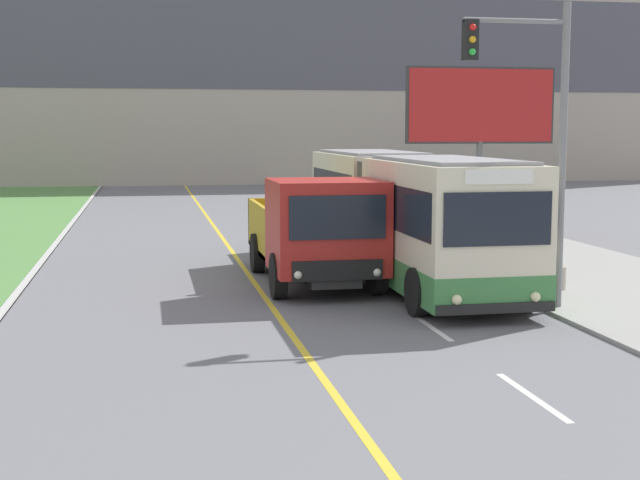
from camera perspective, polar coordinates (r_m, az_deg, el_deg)
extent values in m
cube|color=silver|center=(13.26, 13.41, -9.71)|extent=(0.12, 2.40, 0.01)
cube|color=silver|center=(17.41, 7.12, -5.54)|extent=(0.12, 2.40, 0.01)
cube|color=silver|center=(21.74, 3.34, -2.97)|extent=(0.12, 2.40, 0.01)
cube|color=silver|center=(26.16, 0.84, -1.25)|extent=(0.12, 2.40, 0.01)
cube|color=silver|center=(30.64, -0.93, -0.02)|extent=(0.12, 2.40, 0.01)
cube|color=silver|center=(35.14, -2.25, 0.88)|extent=(0.12, 2.40, 0.01)
cube|color=silver|center=(39.67, -3.27, 1.59)|extent=(0.12, 2.40, 0.01)
cube|color=#A89E8E|center=(65.68, -8.95, 11.83)|extent=(80.00, 8.00, 18.66)
cube|color=#4C4C56|center=(61.72, -8.81, 12.58)|extent=(80.00, 0.04, 6.53)
cube|color=beige|center=(20.02, 8.10, 0.96)|extent=(2.46, 5.84, 2.81)
cube|color=#3D7F42|center=(20.16, 8.05, -2.02)|extent=(2.48, 5.86, 0.70)
cube|color=black|center=(19.98, 8.12, 2.16)|extent=(2.49, 5.37, 0.98)
cube|color=gray|center=(19.92, 8.18, 5.10)|extent=(2.09, 5.26, 0.08)
cube|color=beige|center=(26.46, 3.32, 2.49)|extent=(2.46, 5.84, 2.81)
cube|color=#3D7F42|center=(26.56, 3.30, 0.22)|extent=(2.48, 5.86, 0.70)
cube|color=black|center=(26.43, 3.32, 3.40)|extent=(2.49, 5.37, 0.98)
cube|color=gray|center=(26.38, 3.34, 5.62)|extent=(2.09, 5.26, 0.08)
cube|color=#474747|center=(23.22, 5.38, 1.83)|extent=(2.27, 0.90, 2.58)
cube|color=black|center=(17.25, 11.33, 1.32)|extent=(2.17, 0.04, 1.03)
cube|color=black|center=(17.49, 11.20, -4.31)|extent=(2.41, 0.06, 0.20)
sphere|color=#F4EAB2|center=(17.16, 8.75, -3.80)|extent=(0.20, 0.20, 0.20)
sphere|color=#F4EAB2|center=(17.76, 13.63, -3.55)|extent=(0.20, 0.20, 0.20)
cube|color=white|center=(17.19, 11.39, 3.99)|extent=(1.35, 0.04, 0.28)
cylinder|color=black|center=(18.29, 6.25, -3.32)|extent=(0.28, 1.00, 1.00)
cylinder|color=black|center=(19.11, 12.97, -3.02)|extent=(0.28, 1.00, 1.00)
cylinder|color=black|center=(21.61, 3.49, -1.69)|extent=(0.28, 1.00, 1.00)
cylinder|color=black|center=(22.31, 9.32, -1.49)|extent=(0.28, 1.00, 1.00)
cylinder|color=black|center=(26.88, 0.57, 0.05)|extent=(0.28, 1.00, 1.00)
cylinder|color=black|center=(27.44, 5.36, 0.16)|extent=(0.28, 1.00, 1.00)
cube|color=black|center=(22.51, -0.64, -1.47)|extent=(1.12, 6.57, 0.20)
cube|color=#AD231E|center=(20.35, 0.40, 0.90)|extent=(2.50, 2.45, 2.11)
cube|color=black|center=(19.11, 1.14, 1.45)|extent=(2.12, 0.04, 0.95)
cube|color=black|center=(19.24, 1.14, -1.96)|extent=(2.00, 0.06, 0.44)
sphere|color=silver|center=(19.08, -1.42, -2.25)|extent=(0.18, 0.18, 0.18)
sphere|color=silver|center=(19.45, 3.67, -2.09)|extent=(0.18, 0.18, 0.18)
cube|color=#B7931E|center=(23.80, -1.23, -0.61)|extent=(2.37, 3.87, 0.12)
cube|color=#B7931E|center=(23.56, -3.94, 0.75)|extent=(0.12, 3.87, 1.31)
cube|color=#B7931E|center=(23.94, 1.42, 0.87)|extent=(0.12, 3.87, 1.31)
cube|color=#B7931E|center=(21.89, -0.40, 0.28)|extent=(2.37, 0.12, 1.31)
cube|color=#B7931E|center=(25.57, -1.95, 1.26)|extent=(2.37, 0.12, 1.31)
cube|color=#B7931E|center=(21.81, -0.40, 2.30)|extent=(2.37, 0.12, 0.24)
cylinder|color=black|center=(20.06, -2.68, -2.31)|extent=(0.30, 1.04, 1.04)
cylinder|color=black|center=(20.52, 3.68, -2.11)|extent=(0.30, 1.04, 1.04)
cylinder|color=black|center=(23.83, -4.03, -0.82)|extent=(0.30, 1.04, 1.04)
cylinder|color=black|center=(24.22, 1.37, -0.68)|extent=(0.30, 1.04, 1.04)
cylinder|color=slate|center=(19.16, 15.24, 5.01)|extent=(0.16, 0.16, 6.36)
cylinder|color=slate|center=(18.81, 12.43, 13.55)|extent=(2.20, 0.10, 0.10)
cube|color=black|center=(18.42, 9.59, 12.50)|extent=(0.28, 0.24, 0.80)
sphere|color=red|center=(18.32, 9.75, 13.28)|extent=(0.14, 0.14, 0.14)
sphere|color=orange|center=(18.29, 9.74, 12.54)|extent=(0.14, 0.14, 0.14)
sphere|color=green|center=(18.27, 9.72, 11.79)|extent=(0.14, 0.14, 0.14)
cylinder|color=#59595B|center=(34.22, 10.13, 3.42)|extent=(0.24, 0.24, 3.35)
cube|color=#333333|center=(34.16, 10.24, 8.48)|extent=(5.79, 0.20, 2.85)
cube|color=#AD1E1E|center=(34.06, 10.31, 8.48)|extent=(5.63, 0.02, 2.69)
cylinder|color=gray|center=(21.60, 14.25, -2.31)|extent=(0.93, 0.93, 0.54)
sphere|color=#477A38|center=(21.52, 14.30, -0.93)|extent=(0.74, 0.74, 0.74)
cylinder|color=gray|center=(25.35, 10.40, -0.82)|extent=(0.90, 0.90, 0.56)
sphere|color=#477A38|center=(25.29, 10.43, 0.37)|extent=(0.72, 0.72, 0.72)
cylinder|color=gray|center=(29.16, 7.30, 0.25)|extent=(0.94, 0.94, 0.54)
sphere|color=#477A38|center=(29.10, 7.32, 1.29)|extent=(0.75, 0.75, 0.75)
cylinder|color=gray|center=(33.10, 5.30, 1.03)|extent=(1.01, 1.01, 0.48)
sphere|color=#477A38|center=(33.05, 5.31, 1.92)|extent=(0.80, 0.80, 0.80)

